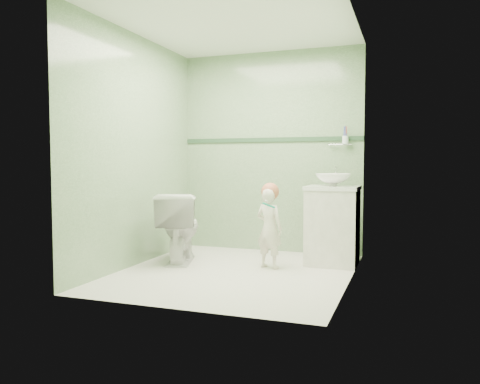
% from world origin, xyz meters
% --- Properties ---
extents(ground, '(2.50, 2.50, 0.00)m').
position_xyz_m(ground, '(0.00, 0.00, 0.00)').
color(ground, silver).
rests_on(ground, ground).
extents(room_shell, '(2.50, 2.54, 2.40)m').
position_xyz_m(room_shell, '(0.00, 0.00, 1.20)').
color(room_shell, gray).
rests_on(room_shell, ground).
extents(trim_stripe, '(2.20, 0.02, 0.05)m').
position_xyz_m(trim_stripe, '(0.00, 1.24, 1.35)').
color(trim_stripe, '#2C4D32').
rests_on(trim_stripe, room_shell).
extents(vanity, '(0.52, 0.50, 0.80)m').
position_xyz_m(vanity, '(0.84, 0.70, 0.40)').
color(vanity, beige).
rests_on(vanity, ground).
extents(counter, '(0.54, 0.52, 0.04)m').
position_xyz_m(counter, '(0.84, 0.70, 0.81)').
color(counter, white).
rests_on(counter, vanity).
extents(basin, '(0.37, 0.37, 0.13)m').
position_xyz_m(basin, '(0.84, 0.70, 0.89)').
color(basin, white).
rests_on(basin, counter).
extents(faucet, '(0.03, 0.13, 0.18)m').
position_xyz_m(faucet, '(0.84, 0.89, 0.97)').
color(faucet, silver).
rests_on(faucet, counter).
extents(cup_holder, '(0.26, 0.07, 0.21)m').
position_xyz_m(cup_holder, '(0.89, 1.18, 1.33)').
color(cup_holder, silver).
rests_on(cup_holder, room_shell).
extents(toilet, '(0.62, 0.83, 0.75)m').
position_xyz_m(toilet, '(-0.74, 0.28, 0.38)').
color(toilet, white).
rests_on(toilet, ground).
extents(toddler, '(0.34, 0.28, 0.81)m').
position_xyz_m(toddler, '(0.26, 0.30, 0.41)').
color(toddler, beige).
rests_on(toddler, ground).
extents(hair_cap, '(0.18, 0.18, 0.18)m').
position_xyz_m(hair_cap, '(0.26, 0.33, 0.78)').
color(hair_cap, '#C06847').
rests_on(hair_cap, toddler).
extents(teal_toothbrush, '(0.11, 0.14, 0.08)m').
position_xyz_m(teal_toothbrush, '(0.29, 0.16, 0.66)').
color(teal_toothbrush, '#10997D').
rests_on(teal_toothbrush, toddler).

